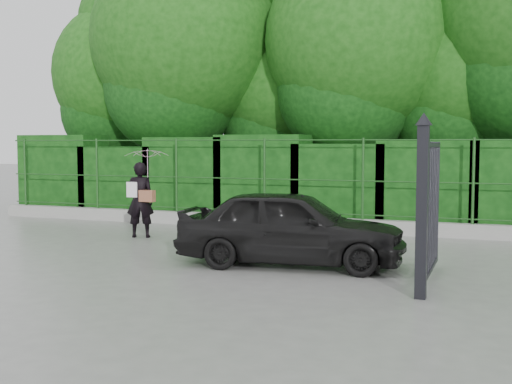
% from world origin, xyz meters
% --- Properties ---
extents(ground, '(80.00, 80.00, 0.00)m').
position_xyz_m(ground, '(0.00, 0.00, 0.00)').
color(ground, gray).
extents(kerb, '(14.00, 0.25, 0.30)m').
position_xyz_m(kerb, '(0.00, 4.50, 0.15)').
color(kerb, '#9E9E99').
rests_on(kerb, ground).
extents(fence, '(14.13, 0.06, 1.80)m').
position_xyz_m(fence, '(0.22, 4.50, 1.20)').
color(fence, '#1D4A1A').
rests_on(fence, kerb).
extents(hedge, '(14.20, 1.20, 2.21)m').
position_xyz_m(hedge, '(-0.04, 5.50, 1.04)').
color(hedge, black).
rests_on(hedge, ground).
extents(trees, '(17.10, 6.15, 8.08)m').
position_xyz_m(trees, '(1.14, 7.74, 4.62)').
color(trees, black).
rests_on(trees, ground).
extents(gate, '(0.22, 2.33, 2.36)m').
position_xyz_m(gate, '(4.60, -0.72, 1.19)').
color(gate, black).
rests_on(gate, ground).
extents(woman, '(0.96, 0.95, 1.88)m').
position_xyz_m(woman, '(-1.44, 2.22, 1.24)').
color(woman, black).
rests_on(woman, ground).
extents(car, '(3.81, 1.86, 1.25)m').
position_xyz_m(car, '(2.37, 0.36, 0.62)').
color(car, black).
rests_on(car, ground).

